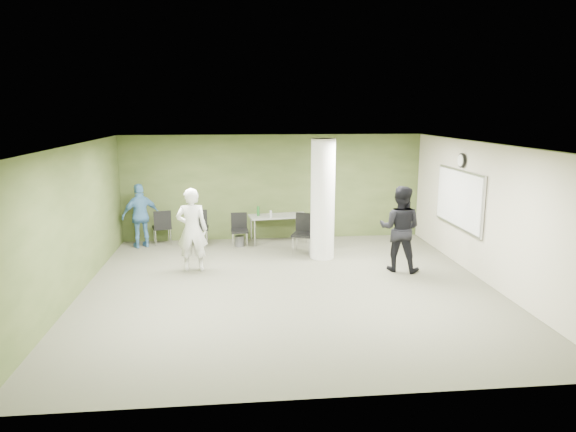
{
  "coord_description": "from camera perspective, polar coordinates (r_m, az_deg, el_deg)",
  "views": [
    {
      "loc": [
        -0.99,
        -9.57,
        3.43
      ],
      "look_at": [
        0.09,
        1.0,
        1.23
      ],
      "focal_mm": 32.0,
      "sensor_mm": 36.0,
      "label": 1
    }
  ],
  "objects": [
    {
      "name": "man_black",
      "position": [
        11.28,
        12.33,
        -1.39
      ],
      "size": [
        1.12,
        1.03,
        1.86
      ],
      "primitive_type": "imported",
      "rotation": [
        0.0,
        0.0,
        2.69
      ],
      "color": "black",
      "rests_on": "floor"
    },
    {
      "name": "ceiling",
      "position": [
        9.64,
        0.08,
        7.96
      ],
      "size": [
        8.0,
        8.0,
        0.0
      ],
      "primitive_type": "plane",
      "rotation": [
        3.14,
        0.0,
        0.0
      ],
      "color": "white",
      "rests_on": "wall_back"
    },
    {
      "name": "wastebasket",
      "position": [
        13.21,
        -5.42,
        -2.8
      ],
      "size": [
        0.24,
        0.24,
        0.27
      ],
      "primitive_type": "cylinder",
      "color": "#4C4C4C",
      "rests_on": "floor"
    },
    {
      "name": "wall_back",
      "position": [
        13.76,
        -1.64,
        3.21
      ],
      "size": [
        8.0,
        2.8,
        0.02
      ],
      "primitive_type": "cube",
      "rotation": [
        1.57,
        0.0,
        0.0
      ],
      "color": "#3E4F25",
      "rests_on": "floor"
    },
    {
      "name": "wall_right_cream",
      "position": [
        10.98,
        21.32,
        0.24
      ],
      "size": [
        0.02,
        8.0,
        2.8
      ],
      "primitive_type": "cube",
      "color": "beige",
      "rests_on": "floor"
    },
    {
      "name": "wall_left",
      "position": [
        10.24,
        -22.8,
        -0.67
      ],
      "size": [
        0.02,
        8.0,
        2.8
      ],
      "primitive_type": "cube",
      "color": "#3E4F25",
      "rests_on": "floor"
    },
    {
      "name": "man_blue",
      "position": [
        13.45,
        -16.03,
        0.03
      ],
      "size": [
        1.03,
        0.78,
        1.63
      ],
      "primitive_type": "imported",
      "rotation": [
        0.0,
        0.0,
        3.6
      ],
      "color": "teal",
      "rests_on": "floor"
    },
    {
      "name": "chair_table_right",
      "position": [
        12.48,
        1.76,
        -1.57
      ],
      "size": [
        0.62,
        0.62,
        0.97
      ],
      "rotation": [
        0.0,
        0.0,
        -0.36
      ],
      "color": "black",
      "rests_on": "floor"
    },
    {
      "name": "whiteboard",
      "position": [
        11.99,
        18.45,
        1.84
      ],
      "size": [
        0.05,
        2.3,
        1.3
      ],
      "color": "silver",
      "rests_on": "wall_right_cream"
    },
    {
      "name": "chair_table_left",
      "position": [
        13.14,
        -5.43,
        -1.25
      ],
      "size": [
        0.45,
        0.45,
        0.86
      ],
      "rotation": [
        0.0,
        0.0,
        0.05
      ],
      "color": "black",
      "rests_on": "floor"
    },
    {
      "name": "column",
      "position": [
        11.91,
        3.88,
        1.86
      ],
      "size": [
        0.56,
        0.56,
        2.8
      ],
      "primitive_type": "cylinder",
      "color": "silver",
      "rests_on": "floor"
    },
    {
      "name": "wall_clock",
      "position": [
        11.89,
        18.72,
        5.87
      ],
      "size": [
        0.06,
        0.32,
        0.32
      ],
      "color": "black",
      "rests_on": "wall_right_cream"
    },
    {
      "name": "folding_table",
      "position": [
        13.45,
        -1.13,
        -0.13
      ],
      "size": [
        1.6,
        0.86,
        0.97
      ],
      "rotation": [
        0.0,
        0.0,
        0.13
      ],
      "color": "gray",
      "rests_on": "floor"
    },
    {
      "name": "chair_back_left",
      "position": [
        13.59,
        -13.81,
        -0.94
      ],
      "size": [
        0.56,
        0.56,
        0.92
      ],
      "rotation": [
        0.0,
        0.0,
        3.41
      ],
      "color": "black",
      "rests_on": "floor"
    },
    {
      "name": "floor",
      "position": [
        10.21,
        0.08,
        -7.92
      ],
      "size": [
        8.0,
        8.0,
        0.0
      ],
      "primitive_type": "plane",
      "color": "#504E3F",
      "rests_on": "ground"
    },
    {
      "name": "chair_back_right",
      "position": [
        13.14,
        -9.96,
        -0.99
      ],
      "size": [
        0.51,
        0.51,
        1.0
      ],
      "rotation": [
        0.0,
        0.0,
        3.16
      ],
      "color": "black",
      "rests_on": "floor"
    },
    {
      "name": "woman_white",
      "position": [
        11.2,
        -10.62,
        -1.51
      ],
      "size": [
        0.67,
        0.44,
        1.82
      ],
      "primitive_type": "imported",
      "rotation": [
        0.0,
        0.0,
        3.13
      ],
      "color": "white",
      "rests_on": "floor"
    }
  ]
}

